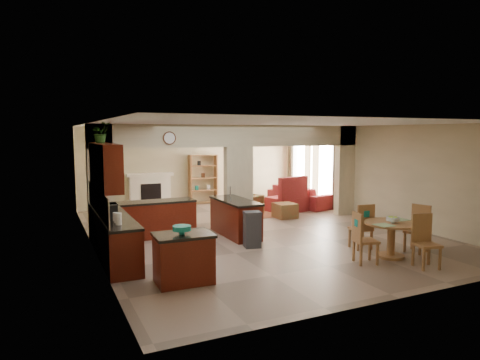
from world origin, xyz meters
name	(u,v)px	position (x,y,z in m)	size (l,w,h in m)	color
floor	(254,232)	(0.00, 0.00, 0.00)	(10.00, 10.00, 0.00)	gray
ceiling	(255,124)	(0.00, 0.00, 2.80)	(10.00, 10.00, 0.00)	white
wall_back	(192,166)	(0.00, 5.00, 1.40)	(8.00, 8.00, 0.00)	beige
wall_front	(403,210)	(0.00, -5.00, 1.40)	(8.00, 8.00, 0.00)	beige
wall_left	(92,187)	(-4.00, 0.00, 1.40)	(10.00, 10.00, 0.00)	beige
wall_right	(374,173)	(4.00, 0.00, 1.40)	(10.00, 10.00, 0.00)	beige
partition_left_pier	(100,182)	(-3.70, 1.00, 1.40)	(0.60, 0.25, 2.80)	beige
partition_center_pier	(238,186)	(0.00, 1.00, 1.10)	(0.80, 0.25, 2.20)	beige
partition_right_pier	(345,171)	(3.70, 1.00, 1.40)	(0.60, 0.25, 2.80)	beige
partition_header	(238,136)	(0.00, 1.00, 2.50)	(8.00, 0.25, 0.60)	beige
kitchen_counter	(129,228)	(-3.26, -0.25, 0.46)	(2.52, 3.29, 1.48)	#3E1107
upper_cabinets	(105,166)	(-3.82, -0.80, 1.92)	(0.35, 2.40, 0.90)	#3E1107
peninsula	(235,217)	(-0.60, -0.11, 0.46)	(0.70, 1.85, 0.91)	#3E1107
wall_clock	(169,138)	(-2.00, 0.85, 2.45)	(0.34, 0.34, 0.03)	#4C2A19
rug	(258,214)	(1.20, 2.10, 0.01)	(1.60, 1.30, 0.01)	#955336
fireplace	(150,190)	(-1.60, 4.83, 0.61)	(1.60, 0.35, 1.20)	white
shelving_unit	(203,179)	(0.35, 4.82, 0.90)	(1.00, 0.32, 1.80)	brown
window_a	(327,173)	(3.97, 2.30, 1.20)	(0.02, 0.90, 1.90)	white
window_b	(300,169)	(3.97, 4.00, 1.20)	(0.02, 0.90, 1.90)	white
glazed_door	(312,175)	(3.97, 3.15, 1.05)	(0.02, 0.70, 2.10)	white
drape_a_left	(336,175)	(3.93, 1.70, 1.20)	(0.10, 0.28, 2.30)	#411E1A
drape_a_right	(316,172)	(3.93, 2.90, 1.20)	(0.10, 0.28, 2.30)	#411E1A
drape_b_left	(308,171)	(3.93, 3.40, 1.20)	(0.10, 0.28, 2.30)	#411E1A
drape_b_right	(290,168)	(3.93, 4.60, 1.20)	(0.10, 0.28, 2.30)	#411E1A
ceiling_fan	(254,134)	(1.50, 3.00, 2.56)	(1.00, 1.00, 0.10)	white
kitchen_island	(184,258)	(-2.83, -2.87, 0.43)	(1.02, 0.75, 0.86)	#3E1107
teal_bowl	(182,230)	(-2.87, -2.90, 0.94)	(0.32, 0.32, 0.15)	#138377
trash_can	(252,231)	(-0.73, -1.31, 0.38)	(0.36, 0.30, 0.76)	#2B2B2E
dining_table	(391,234)	(1.53, -3.25, 0.50)	(1.09, 1.09, 0.74)	brown
fruit_bowl	(393,220)	(1.49, -3.32, 0.81)	(0.26, 0.26, 0.14)	#8FC029
sofa	(300,196)	(3.30, 2.93, 0.36)	(0.96, 2.46, 0.72)	maroon
chaise	(287,204)	(2.34, 2.25, 0.24)	(1.18, 0.96, 0.47)	maroon
armchair	(248,205)	(0.79, 2.01, 0.34)	(0.73, 0.75, 0.69)	maroon
ottoman	(285,210)	(1.71, 1.31, 0.22)	(0.61, 0.61, 0.45)	maroon
plant	(100,133)	(-3.82, -0.34, 2.59)	(0.39, 0.34, 0.43)	#235516
chair_north	(363,225)	(1.42, -2.51, 0.55)	(0.47, 0.47, 1.02)	brown
chair_east	(418,226)	(2.40, -3.15, 0.55)	(0.53, 0.53, 1.02)	brown
chair_south	(424,238)	(1.65, -3.98, 0.55)	(0.51, 0.51, 1.02)	brown
chair_west	(362,236)	(0.69, -3.31, 0.55)	(0.52, 0.52, 1.02)	brown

